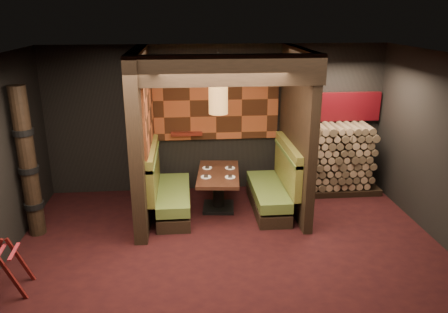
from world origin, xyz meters
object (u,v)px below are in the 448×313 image
at_px(booth_bench_right, 274,188).
at_px(luggage_rack, 3,268).
at_px(dining_table, 218,185).
at_px(firewood_stack, 336,159).
at_px(booth_bench_left, 168,192).
at_px(totem_column, 28,164).
at_px(pendant_lamp, 218,100).

bearing_deg(booth_bench_right, luggage_rack, -151.65).
bearing_deg(dining_table, firewood_stack, 14.47).
height_order(booth_bench_left, firewood_stack, firewood_stack).
bearing_deg(totem_column, firewood_stack, 13.19).
distance_m(booth_bench_left, totem_column, 2.30).
distance_m(booth_bench_left, luggage_rack, 2.91).
height_order(booth_bench_left, dining_table, booth_bench_left).
height_order(luggage_rack, totem_column, totem_column).
bearing_deg(pendant_lamp, booth_bench_left, -177.14).
bearing_deg(booth_bench_left, dining_table, 6.02).
height_order(booth_bench_right, luggage_rack, booth_bench_right).
xyz_separation_m(booth_bench_right, pendant_lamp, (-0.99, 0.05, 1.61)).
xyz_separation_m(booth_bench_left, booth_bench_right, (1.89, 0.00, 0.00)).
distance_m(totem_column, firewood_stack, 5.50).
height_order(dining_table, pendant_lamp, pendant_lamp).
xyz_separation_m(pendant_lamp, totem_column, (-2.99, -0.60, -0.82)).
bearing_deg(firewood_stack, luggage_rack, -151.90).
bearing_deg(luggage_rack, booth_bench_left, 46.35).
bearing_deg(dining_table, pendant_lamp, -90.00).
bearing_deg(luggage_rack, firewood_stack, 28.10).
height_order(pendant_lamp, firewood_stack, pendant_lamp).
bearing_deg(booth_bench_left, pendant_lamp, 2.86).
bearing_deg(totem_column, pendant_lamp, 11.26).
relative_size(booth_bench_left, booth_bench_right, 1.00).
xyz_separation_m(totem_column, firewood_stack, (5.33, 1.25, -0.51)).
bearing_deg(pendant_lamp, luggage_rack, -143.53).
height_order(dining_table, firewood_stack, firewood_stack).
distance_m(pendant_lamp, firewood_stack, 2.77).
xyz_separation_m(dining_table, pendant_lamp, (-0.00, -0.05, 1.54)).
relative_size(booth_bench_right, pendant_lamp, 1.50).
bearing_deg(booth_bench_left, firewood_stack, 12.17).
relative_size(booth_bench_right, dining_table, 1.15).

